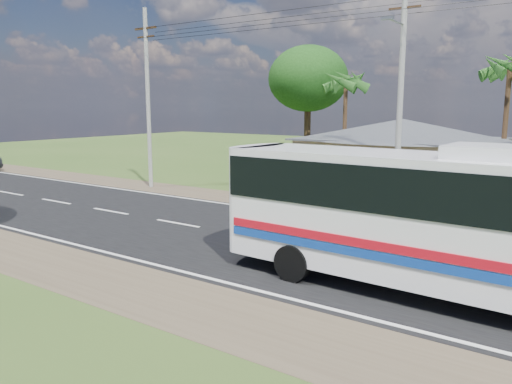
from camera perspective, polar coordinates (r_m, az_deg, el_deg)
ground at (r=19.56m, az=0.73°, el=-5.39°), size 120.00×120.00×0.00m
road at (r=19.56m, az=0.73°, el=-5.36°), size 120.00×16.00×0.03m
house at (r=30.30m, az=16.28°, el=4.71°), size 12.40×10.00×5.00m
utility_poles at (r=23.51m, az=15.41°, el=11.02°), size 32.80×2.22×11.00m
palm_mid at (r=31.55m, az=27.03°, el=12.45°), size 2.80×2.80×8.20m
palm_far at (r=34.87m, az=10.25°, el=12.20°), size 2.80×2.80×7.70m
tree_behind_house at (r=38.48m, az=5.98°, el=12.71°), size 6.00×6.00×9.61m
coach_bus at (r=13.91m, az=22.99°, el=-2.34°), size 13.53×3.29×4.17m
motorcycle at (r=23.27m, az=13.80°, el=-2.08°), size 1.75×0.78×0.89m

